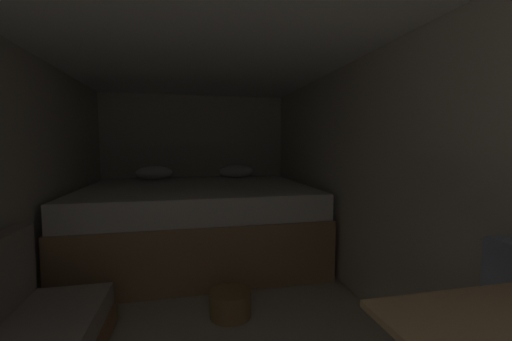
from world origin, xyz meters
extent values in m
plane|color=#B2A893|center=(0.00, 1.99, 0.00)|extent=(6.96, 6.96, 0.00)
cube|color=beige|center=(0.00, 4.49, 1.03)|extent=(2.74, 0.05, 2.05)
cube|color=beige|center=(1.34, 1.99, 1.03)|extent=(0.05, 4.96, 2.05)
cube|color=white|center=(0.00, 1.99, 2.08)|extent=(2.74, 4.96, 0.05)
cube|color=tan|center=(0.00, 3.42, 0.30)|extent=(2.52, 1.99, 0.60)
cube|color=white|center=(0.00, 3.42, 0.73)|extent=(2.48, 1.95, 0.25)
ellipsoid|color=white|center=(-0.57, 4.19, 0.94)|extent=(0.49, 0.35, 0.18)
ellipsoid|color=white|center=(0.57, 4.19, 0.94)|extent=(0.49, 0.35, 0.18)
cylinder|color=olive|center=(0.20, 2.05, 0.10)|extent=(0.32, 0.32, 0.20)
camera|label=1|loc=(-0.10, -0.26, 1.32)|focal=21.86mm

